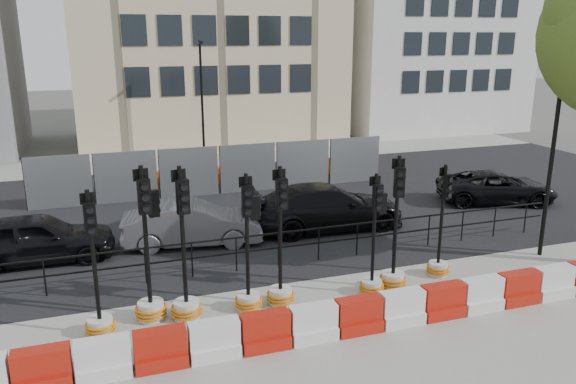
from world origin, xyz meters
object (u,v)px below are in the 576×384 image
object	(u,v)px
traffic_signal_a	(98,307)
traffic_signal_d	(249,279)
traffic_signal_h	(439,254)
car_c	(326,207)
lamp_post_near	(554,147)
car_a	(36,238)

from	to	relation	value
traffic_signal_a	traffic_signal_d	bearing A→B (deg)	-4.71
traffic_signal_h	car_c	xyz separation A→B (m)	(-1.37, 4.50, 0.12)
lamp_post_near	traffic_signal_a	world-z (taller)	lamp_post_near
car_a	traffic_signal_h	bearing A→B (deg)	-112.82
traffic_signal_a	car_a	world-z (taller)	traffic_signal_a
traffic_signal_h	car_a	xyz separation A→B (m)	(-10.22, 4.45, 0.09)
traffic_signal_h	car_c	distance (m)	4.71
lamp_post_near	traffic_signal_d	world-z (taller)	lamp_post_near
traffic_signal_a	car_c	world-z (taller)	traffic_signal_a
traffic_signal_a	traffic_signal_h	size ratio (longest dim) A/B	1.06
lamp_post_near	traffic_signal_d	xyz separation A→B (m)	(-8.95, -0.54, -2.44)
car_c	traffic_signal_a	bearing A→B (deg)	125.91
car_a	car_c	bearing A→B (deg)	-88.94
traffic_signal_a	car_a	bearing A→B (deg)	102.06
car_a	lamp_post_near	bearing A→B (deg)	-106.06
traffic_signal_h	car_a	world-z (taller)	traffic_signal_h
traffic_signal_d	traffic_signal_h	size ratio (longest dim) A/B	1.08
traffic_signal_h	car_a	bearing A→B (deg)	140.16
lamp_post_near	traffic_signal_h	xyz separation A→B (m)	(-3.65, -0.27, -2.59)
traffic_signal_d	car_a	size ratio (longest dim) A/B	0.78
traffic_signal_h	lamp_post_near	bearing A→B (deg)	-12.07
traffic_signal_h	traffic_signal_d	bearing A→B (deg)	166.66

